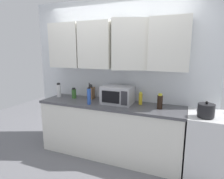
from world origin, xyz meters
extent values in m
plane|color=slate|center=(0.00, -1.00, 0.00)|extent=(8.00, 8.00, 0.00)
cube|color=white|center=(0.00, 0.03, 1.30)|extent=(3.23, 0.06, 2.60)
cube|color=white|center=(-0.87, -0.15, 1.83)|extent=(0.56, 0.33, 0.75)
cube|color=white|center=(-0.29, -0.15, 1.83)|extent=(0.56, 0.33, 0.75)
cube|color=white|center=(0.29, -0.20, 1.83)|extent=(0.64, 0.51, 0.75)
cube|color=white|center=(0.87, -0.15, 1.83)|extent=(0.56, 0.33, 0.75)
cube|color=white|center=(0.00, -0.30, 0.43)|extent=(2.33, 0.60, 0.86)
cube|color=#4C4C51|center=(0.00, -0.30, 0.88)|extent=(2.36, 0.63, 0.04)
cube|color=silver|center=(1.56, -0.32, 0.45)|extent=(0.76, 0.64, 0.90)
cylinder|color=black|center=(1.39, -0.46, 0.91)|extent=(0.18, 0.18, 0.01)
cylinder|color=black|center=(1.39, -0.18, 0.91)|extent=(0.18, 0.18, 0.01)
cylinder|color=black|center=(1.39, -0.46, 1.00)|extent=(0.20, 0.20, 0.17)
sphere|color=black|center=(1.39, -0.46, 1.10)|extent=(0.04, 0.04, 0.04)
cube|color=#B7B7BC|center=(0.12, -0.25, 1.04)|extent=(0.48, 0.36, 0.28)
cube|color=black|center=(0.07, -0.44, 1.04)|extent=(0.29, 0.01, 0.18)
cube|color=#2D2D33|center=(0.29, -0.44, 1.04)|extent=(0.10, 0.01, 0.21)
cube|color=brown|center=(-0.44, -0.13, 1.00)|extent=(0.11, 0.13, 0.20)
cylinder|color=black|center=(-0.46, -0.14, 1.14)|extent=(0.02, 0.02, 0.08)
cylinder|color=black|center=(-0.44, -0.14, 1.13)|extent=(0.02, 0.02, 0.06)
cylinder|color=black|center=(-0.41, -0.14, 1.13)|extent=(0.02, 0.02, 0.06)
cylinder|color=#386B2D|center=(-0.73, -0.23, 0.98)|extent=(0.08, 0.08, 0.16)
cylinder|color=black|center=(-0.73, -0.23, 1.08)|extent=(0.06, 0.06, 0.03)
cylinder|color=gold|center=(0.48, -0.18, 0.99)|extent=(0.06, 0.06, 0.18)
cylinder|color=yellow|center=(0.48, -0.18, 1.09)|extent=(0.04, 0.04, 0.02)
cylinder|color=black|center=(0.80, -0.30, 1.00)|extent=(0.08, 0.08, 0.20)
cylinder|color=yellow|center=(0.80, -0.30, 1.11)|extent=(0.06, 0.06, 0.03)
cylinder|color=#2D56B7|center=(-0.28, -0.48, 1.03)|extent=(0.06, 0.06, 0.25)
cylinder|color=black|center=(-0.28, -0.48, 1.16)|extent=(0.03, 0.03, 0.02)
cylinder|color=white|center=(-1.04, -0.25, 1.02)|extent=(0.08, 0.08, 0.23)
cylinder|color=black|center=(-1.04, -0.25, 1.15)|extent=(0.06, 0.06, 0.03)
camera|label=1|loc=(1.17, -3.05, 1.73)|focal=30.53mm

